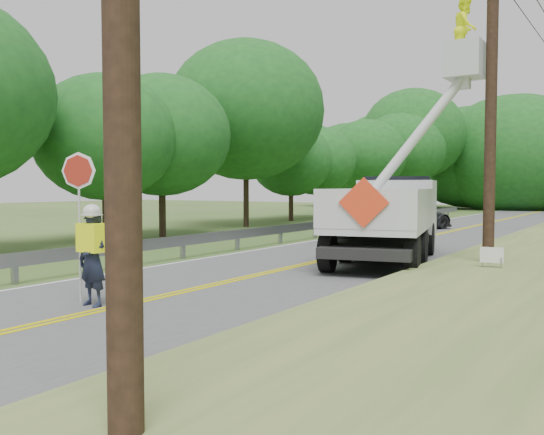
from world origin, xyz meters
The scene contains 12 objects.
ground centered at (0.00, 0.00, 0.00)m, with size 140.00×140.00×0.00m, color #325522.
road centered at (0.00, 14.00, 0.01)m, with size 7.20×96.00×0.03m.
guardrail centered at (-4.02, 14.91, 0.55)m, with size 0.18×48.00×0.77m.
utility_poles centered at (5.00, 17.02, 5.27)m, with size 1.60×43.30×10.00m.
treeline_left centered at (-11.01, 30.58, 6.03)m, with size 10.07×54.06×11.87m.
treeline_horizon centered at (-0.18, 56.36, 5.50)m, with size 55.97×14.80×12.43m.
flagger centered at (-0.44, 0.25, 1.09)m, with size 1.14×0.47×3.00m.
bucket_truck centered at (1.68, 10.74, 1.66)m, with size 5.15×8.09×7.42m.
suv_silver centered at (-1.63, 16.16, 0.74)m, with size 2.38×5.15×1.43m, color #B1B5B8.
suv_darkgrey centered at (-2.35, 23.45, 0.79)m, with size 2.16×5.30×1.54m, color #33353A.
stop_sign_permanent centered at (-4.96, 22.53, 1.46)m, with size 0.43×0.25×2.25m.
yard_sign centered at (5.32, 7.94, 0.59)m, with size 0.56×0.14×0.82m.
Camera 1 is at (8.58, -7.33, 2.33)m, focal length 38.61 mm.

